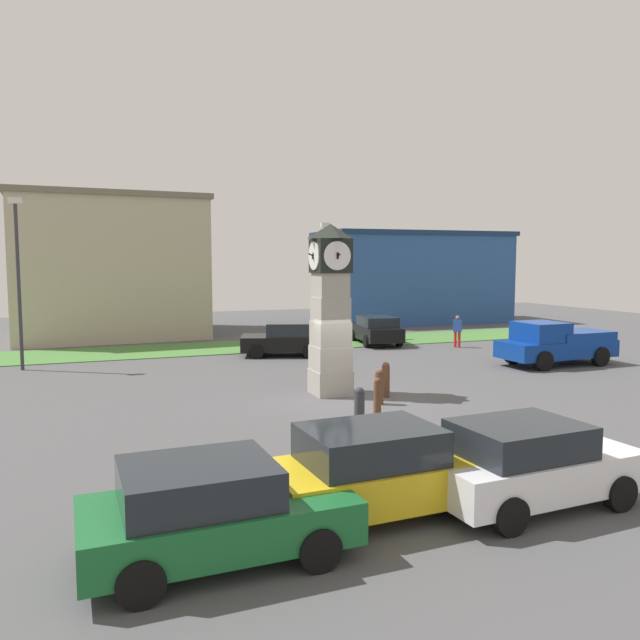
# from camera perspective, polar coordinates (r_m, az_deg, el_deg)

# --- Properties ---
(ground_plane) EXTENTS (71.42, 71.42, 0.00)m
(ground_plane) POSITION_cam_1_polar(r_m,az_deg,el_deg) (19.81, 2.79, -7.35)
(ground_plane) COLOR #4C4C4F
(clock_tower) EXTENTS (1.53, 1.47, 5.57)m
(clock_tower) POSITION_cam_1_polar(r_m,az_deg,el_deg) (20.33, 0.96, 0.86)
(clock_tower) COLOR #A09B91
(clock_tower) RESTS_ON ground_plane
(bollard_near_tower) EXTENTS (0.26, 0.26, 1.14)m
(bollard_near_tower) POSITION_cam_1_polar(r_m,az_deg,el_deg) (20.25, 6.03, -5.41)
(bollard_near_tower) COLOR brown
(bollard_near_tower) RESTS_ON ground_plane
(bollard_mid_row) EXTENTS (0.27, 0.27, 1.09)m
(bollard_mid_row) POSITION_cam_1_polar(r_m,az_deg,el_deg) (19.24, 5.43, -6.06)
(bollard_mid_row) COLOR brown
(bollard_mid_row) RESTS_ON ground_plane
(bollard_far_row) EXTENTS (0.22, 0.22, 1.11)m
(bollard_far_row) POSITION_cam_1_polar(r_m,az_deg,el_deg) (17.72, 5.27, -7.03)
(bollard_far_row) COLOR brown
(bollard_far_row) RESTS_ON ground_plane
(bollard_end_row) EXTENTS (0.27, 0.27, 1.15)m
(bollard_end_row) POSITION_cam_1_polar(r_m,az_deg,el_deg) (16.21, 3.62, -8.11)
(bollard_end_row) COLOR #333338
(bollard_end_row) RESTS_ON ground_plane
(car_navy_sedan) EXTENTS (3.99, 2.13, 1.47)m
(car_navy_sedan) POSITION_cam_1_polar(r_m,az_deg,el_deg) (9.65, -9.79, -16.73)
(car_navy_sedan) COLOR #19602D
(car_navy_sedan) RESTS_ON ground_plane
(car_near_tower) EXTENTS (4.17, 2.06, 1.56)m
(car_near_tower) POSITION_cam_1_polar(r_m,az_deg,el_deg) (11.10, 5.59, -13.46)
(car_near_tower) COLOR gold
(car_near_tower) RESTS_ON ground_plane
(car_by_building) EXTENTS (4.02, 2.12, 1.53)m
(car_by_building) POSITION_cam_1_polar(r_m,az_deg,el_deg) (12.05, 18.48, -12.27)
(car_by_building) COLOR silver
(car_by_building) RESTS_ON ground_plane
(car_silver_hatch) EXTENTS (4.25, 3.02, 1.54)m
(car_silver_hatch) POSITION_cam_1_polar(r_m,az_deg,el_deg) (28.86, -3.20, -1.73)
(car_silver_hatch) COLOR black
(car_silver_hatch) RESTS_ON ground_plane
(car_end_of_row) EXTENTS (2.41, 4.35, 1.48)m
(car_end_of_row) POSITION_cam_1_polar(r_m,az_deg,el_deg) (32.92, 5.14, -0.89)
(car_end_of_row) COLOR black
(car_end_of_row) RESTS_ON ground_plane
(pickup_truck) EXTENTS (5.04, 2.22, 1.85)m
(pickup_truck) POSITION_cam_1_polar(r_m,az_deg,el_deg) (28.02, 20.77, -1.99)
(pickup_truck) COLOR navy
(pickup_truck) RESTS_ON ground_plane
(pedestrian_near_bench) EXTENTS (0.45, 0.45, 1.62)m
(pedestrian_near_bench) POSITION_cam_1_polar(r_m,az_deg,el_deg) (32.30, 12.45, -0.83)
(pedestrian_near_bench) COLOR red
(pedestrian_near_bench) RESTS_ON ground_plane
(street_lamp_near_road) EXTENTS (0.50, 0.24, 6.85)m
(street_lamp_near_road) POSITION_cam_1_polar(r_m,az_deg,el_deg) (27.51, -25.88, 3.95)
(street_lamp_near_road) COLOR #333338
(street_lamp_near_road) RESTS_ON ground_plane
(street_lamp_far_side) EXTENTS (0.50, 0.24, 6.49)m
(street_lamp_far_side) POSITION_cam_1_polar(r_m,az_deg,el_deg) (35.02, 0.49, 4.40)
(street_lamp_far_side) COLOR slate
(street_lamp_far_side) RESTS_ON ground_plane
(warehouse_blue_far) EXTENTS (10.92, 10.17, 8.03)m
(warehouse_blue_far) POSITION_cam_1_polar(r_m,az_deg,el_deg) (38.73, -18.87, 4.63)
(warehouse_blue_far) COLOR #B7A88E
(warehouse_blue_far) RESTS_ON ground_plane
(storefront_low_left) EXTENTS (13.50, 7.46, 6.41)m
(storefront_low_left) POSITION_cam_1_polar(r_m,az_deg,el_deg) (45.42, 8.33, 3.92)
(storefront_low_left) COLOR #2D5193
(storefront_low_left) RESTS_ON ground_plane
(grass_verge_far) EXTENTS (42.85, 4.59, 0.04)m
(grass_verge_far) POSITION_cam_1_polar(r_m,az_deg,el_deg) (31.63, -10.09, -2.57)
(grass_verge_far) COLOR #477A38
(grass_verge_far) RESTS_ON ground_plane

